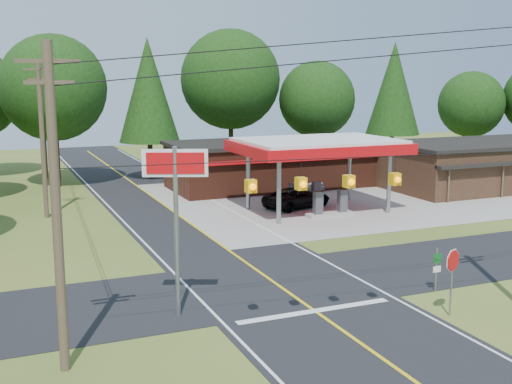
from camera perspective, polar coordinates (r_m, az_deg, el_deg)
name	(u,v)px	position (r m, az deg, el deg)	size (l,w,h in m)	color
ground	(276,284)	(28.36, 1.80, -8.19)	(120.00, 120.00, 0.00)	#465D20
main_highway	(276,284)	(28.36, 1.80, -8.17)	(8.00, 120.00, 0.02)	black
cross_road	(276,284)	(28.36, 1.80, -8.16)	(70.00, 7.00, 0.02)	black
lane_center_yellow	(276,284)	(28.36, 1.80, -8.14)	(0.15, 110.00, 0.00)	yellow
gas_canopy	(318,148)	(42.83, 5.52, 3.90)	(10.60, 7.40, 4.88)	gray
convenience_store	(270,164)	(52.45, 1.26, 2.52)	(16.40, 7.55, 3.80)	#522417
strip_building	(503,163)	(56.79, 21.13, 2.42)	(20.40, 8.75, 3.80)	#362116
utility_pole_near_left	(56,206)	(19.87, -17.35, -1.16)	(1.80, 0.30, 10.00)	#473828
utility_pole_far_left	(42,137)	(42.72, -18.47, 4.66)	(1.80, 0.30, 10.00)	#473828
utility_pole_north	(44,125)	(59.77, -18.35, 5.68)	(0.30, 0.30, 9.50)	#473828
overhead_beacons	(326,161)	(21.28, 6.20, 2.74)	(17.04, 2.04, 1.03)	black
treeline_backdrop	(155,96)	(49.95, -8.97, 8.43)	(70.27, 51.59, 13.30)	#332316
suv_car	(297,198)	(44.34, 3.68, -0.53)	(4.99, 4.99, 1.39)	black
sedan_car	(307,181)	(51.89, 4.55, 1.01)	(3.91, 3.91, 1.33)	silver
big_stop_sign	(176,193)	(23.66, -7.15, -0.05)	(2.26, 0.97, 6.47)	gray
octagonal_stop_sign	(453,266)	(25.24, 17.08, -6.29)	(0.86, 0.37, 2.65)	gray
route_sign_post	(437,266)	(28.11, 15.77, -6.35)	(0.39, 0.09, 1.91)	gray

